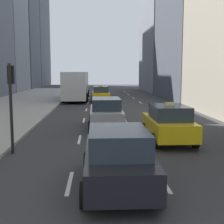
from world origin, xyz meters
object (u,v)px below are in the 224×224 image
object	(u,v)px
taxi_second	(168,123)
sedan_silver_behind	(118,158)
traffic_light_pole	(11,94)
city_bus	(76,85)
sedan_black_near	(106,113)
taxi_lead	(101,94)

from	to	relation	value
taxi_second	sedan_silver_behind	world-z (taller)	taxi_second
taxi_second	traffic_light_pole	size ratio (longest dim) A/B	1.22
city_bus	sedan_silver_behind	bearing A→B (deg)	-84.33
city_bus	traffic_light_pole	bearing A→B (deg)	-92.68
taxi_second	sedan_silver_behind	bearing A→B (deg)	-115.84
sedan_black_near	city_bus	bearing A→B (deg)	98.50
sedan_black_near	city_bus	distance (m)	19.04
taxi_lead	traffic_light_pole	distance (m)	21.75
taxi_second	city_bus	xyz separation A→B (m)	(-5.61, 22.54, 0.91)
city_bus	traffic_light_pole	xyz separation A→B (m)	(-1.14, -24.32, 0.62)
taxi_second	city_bus	bearing A→B (deg)	103.98
sedan_black_near	sedan_silver_behind	distance (m)	9.52
taxi_lead	city_bus	bearing A→B (deg)	133.26
taxi_second	traffic_light_pole	bearing A→B (deg)	-165.24
sedan_silver_behind	city_bus	bearing A→B (deg)	95.67
city_bus	traffic_light_pole	world-z (taller)	traffic_light_pole
taxi_lead	traffic_light_pole	size ratio (longest dim) A/B	1.22
taxi_lead	sedan_black_near	size ratio (longest dim) A/B	0.89
taxi_lead	sedan_silver_behind	size ratio (longest dim) A/B	0.99
taxi_second	taxi_lead	bearing A→B (deg)	98.15
taxi_lead	sedan_silver_behind	distance (m)	25.34
sedan_black_near	traffic_light_pole	xyz separation A→B (m)	(-3.95, -5.52, 1.51)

